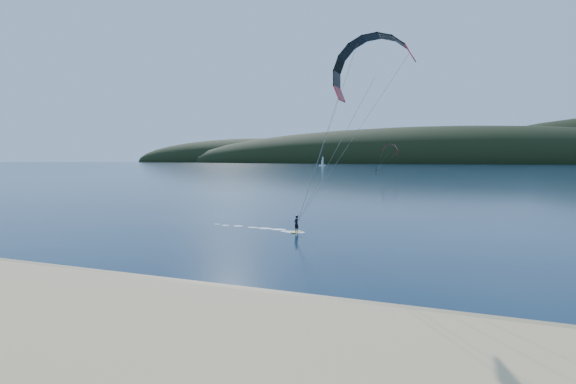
{
  "coord_description": "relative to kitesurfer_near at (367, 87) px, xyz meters",
  "views": [
    {
      "loc": [
        13.5,
        -16.39,
        7.06
      ],
      "look_at": [
        2.76,
        10.0,
        5.0
      ],
      "focal_mm": 28.96,
      "sensor_mm": 36.0,
      "label": 1
    }
  ],
  "objects": [
    {
      "name": "ground",
      "position": [
        -5.59,
        -19.15,
        -12.51
      ],
      "size": [
        1800.0,
        1800.0,
        0.0
      ],
      "primitive_type": "plane",
      "color": "#071A33",
      "rests_on": "ground"
    },
    {
      "name": "wet_sand",
      "position": [
        -5.59,
        -14.65,
        -12.46
      ],
      "size": [
        220.0,
        2.5,
        0.1
      ],
      "color": "#8C7351",
      "rests_on": "ground"
    },
    {
      "name": "sailboat",
      "position": [
        -129.22,
        388.55,
        -11.77
      ],
      "size": [
        7.17,
        4.8,
        10.03
      ],
      "color": "white",
      "rests_on": "ground"
    },
    {
      "name": "kitesurfer_far",
      "position": [
        -30.64,
        187.57,
        -2.25
      ],
      "size": [
        11.84,
        5.78,
        13.42
      ],
      "color": "gold",
      "rests_on": "ground"
    },
    {
      "name": "headland",
      "position": [
        -4.96,
        726.14,
        -12.51
      ],
      "size": [
        1200.0,
        310.0,
        140.0
      ],
      "color": "black",
      "rests_on": "ground"
    },
    {
      "name": "kitesurfer_near",
      "position": [
        0.0,
        0.0,
        0.0
      ],
      "size": [
        22.74,
        8.78,
        16.8
      ],
      "color": "gold",
      "rests_on": "ground"
    }
  ]
}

